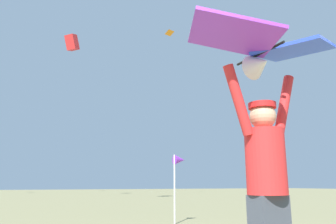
{
  "coord_description": "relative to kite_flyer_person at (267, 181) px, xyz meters",
  "views": [
    {
      "loc": [
        -2.04,
        -2.54,
        0.91
      ],
      "look_at": [
        -0.07,
        1.66,
        1.92
      ],
      "focal_mm": 35.34,
      "sensor_mm": 36.0,
      "label": 1
    }
  ],
  "objects": [
    {
      "name": "kite_flyer_person",
      "position": [
        0.0,
        0.0,
        0.0
      ],
      "size": [
        0.81,
        0.35,
        1.92
      ],
      "color": "#424751",
      "rests_on": "ground"
    },
    {
      "name": "marker_flag",
      "position": [
        1.73,
        5.02,
        0.46
      ],
      "size": [
        0.3,
        0.24,
        1.61
      ],
      "color": "silver",
      "rests_on": "ground"
    },
    {
      "name": "distant_kite_orange_high_left",
      "position": [
        11.32,
        25.72,
        14.99
      ],
      "size": [
        1.01,
        0.95,
        0.47
      ],
      "color": "orange"
    },
    {
      "name": "held_stunt_kite",
      "position": [
        0.0,
        -0.06,
        1.16
      ],
      "size": [
        1.63,
        0.88,
        0.39
      ],
      "color": "black"
    },
    {
      "name": "distant_kite_red_overhead_distant",
      "position": [
        1.55,
        23.37,
        11.09
      ],
      "size": [
        1.33,
        1.22,
        1.43
      ],
      "color": "red"
    }
  ]
}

